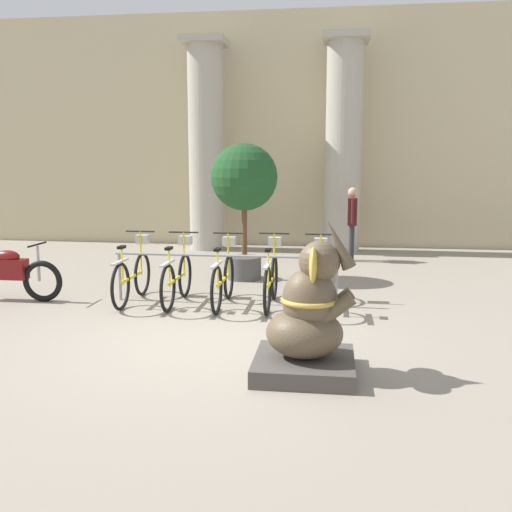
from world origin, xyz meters
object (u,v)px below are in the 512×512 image
(bicycle_0, at_px, (133,275))
(bicycle_4, at_px, (319,281))
(potted_tree, at_px, (244,185))
(bicycle_2, at_px, (223,279))
(bicycle_1, at_px, (177,277))
(elephant_statue, at_px, (308,322))
(motorcycle, at_px, (3,273))
(bicycle_3, at_px, (271,279))
(person_pedestrian, at_px, (352,217))

(bicycle_0, height_order, bicycle_4, same)
(bicycle_0, distance_m, potted_tree, 2.83)
(bicycle_2, bearing_deg, potted_tree, 89.91)
(bicycle_1, distance_m, bicycle_4, 2.18)
(potted_tree, bearing_deg, bicycle_1, -109.59)
(elephant_statue, bearing_deg, motorcycle, 152.22)
(bicycle_1, xyz_separation_m, bicycle_3, (1.45, 0.03, 0.00))
(bicycle_2, xyz_separation_m, motorcycle, (-3.52, -0.12, 0.02))
(bicycle_2, bearing_deg, elephant_statue, -62.62)
(bicycle_3, xyz_separation_m, bicycle_4, (0.73, -0.02, 0.00))
(bicycle_0, xyz_separation_m, bicycle_2, (1.45, -0.05, 0.00))
(bicycle_0, distance_m, elephant_statue, 3.97)
(person_pedestrian, bearing_deg, bicycle_4, -97.87)
(motorcycle, bearing_deg, potted_tree, 31.91)
(bicycle_3, bearing_deg, bicycle_4, -1.64)
(bicycle_3, bearing_deg, motorcycle, -177.66)
(bicycle_0, bearing_deg, person_pedestrian, 51.25)
(bicycle_4, relative_size, elephant_statue, 1.04)
(bicycle_3, xyz_separation_m, person_pedestrian, (1.33, 4.37, 0.55))
(bicycle_1, height_order, bicycle_4, same)
(bicycle_1, xyz_separation_m, person_pedestrian, (2.79, 4.40, 0.55))
(bicycle_2, distance_m, person_pedestrian, 4.91)
(potted_tree, bearing_deg, elephant_statue, -73.68)
(motorcycle, bearing_deg, bicycle_0, 4.62)
(bicycle_4, xyz_separation_m, motorcycle, (-4.97, -0.15, 0.02))
(bicycle_4, bearing_deg, elephant_statue, -91.01)
(bicycle_4, height_order, person_pedestrian, person_pedestrian)
(person_pedestrian, bearing_deg, bicycle_1, -122.34)
(potted_tree, bearing_deg, person_pedestrian, 48.82)
(bicycle_1, height_order, elephant_statue, elephant_statue)
(potted_tree, bearing_deg, bicycle_2, -90.09)
(bicycle_2, xyz_separation_m, bicycle_4, (1.45, 0.03, 0.00))
(bicycle_2, bearing_deg, motorcycle, -178.07)
(bicycle_0, bearing_deg, bicycle_2, -1.91)
(bicycle_1, bearing_deg, bicycle_2, -1.87)
(motorcycle, bearing_deg, person_pedestrian, 39.17)
(bicycle_0, bearing_deg, elephant_statue, -44.01)
(bicycle_1, bearing_deg, elephant_statue, -52.08)
(person_pedestrian, bearing_deg, bicycle_2, -114.96)
(motorcycle, relative_size, person_pedestrian, 1.21)
(elephant_statue, bearing_deg, potted_tree, 106.32)
(person_pedestrian, bearing_deg, bicycle_3, -106.97)
(bicycle_1, relative_size, elephant_statue, 1.04)
(bicycle_2, relative_size, elephant_statue, 1.04)
(bicycle_3, relative_size, person_pedestrian, 1.03)
(bicycle_3, xyz_separation_m, elephant_statue, (0.68, -2.77, 0.12))
(bicycle_0, height_order, bicycle_1, same)
(bicycle_0, relative_size, bicycle_1, 1.00)
(bicycle_0, distance_m, bicycle_4, 2.90)
(bicycle_0, height_order, motorcycle, bicycle_0)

